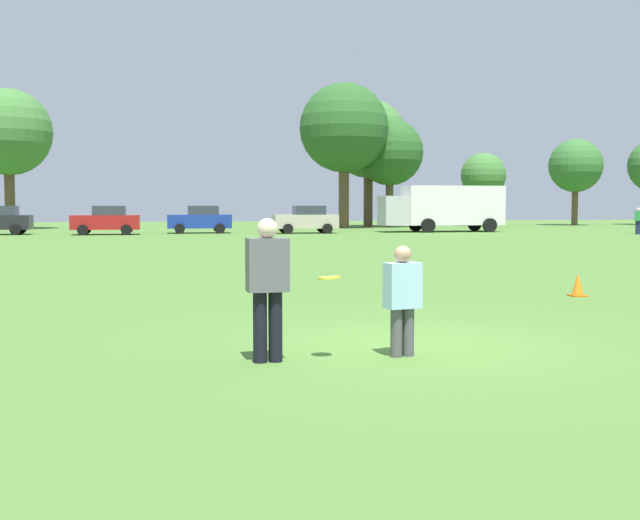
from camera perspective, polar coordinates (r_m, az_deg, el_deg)
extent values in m
plane|color=#47702D|center=(10.97, 6.58, -6.04)|extent=(157.69, 157.69, 0.00)
cylinder|color=black|center=(9.63, -4.33, -4.83)|extent=(0.17, 0.17, 0.86)
cylinder|color=black|center=(9.67, -3.22, -4.79)|extent=(0.17, 0.17, 0.86)
cube|color=#595960|center=(9.56, -3.79, -0.35)|extent=(0.51, 0.31, 0.64)
sphere|color=beige|center=(9.54, -3.81, 2.28)|extent=(0.25, 0.25, 0.25)
cylinder|color=#4C4C51|center=(10.10, 6.35, -5.14)|extent=(0.15, 0.15, 0.61)
cylinder|color=#4C4C51|center=(10.02, 5.50, -5.21)|extent=(0.15, 0.15, 0.61)
cube|color=#9EC6E5|center=(9.99, 5.95, -1.83)|extent=(0.48, 0.33, 0.57)
sphere|color=tan|center=(9.95, 5.97, 0.40)|extent=(0.22, 0.22, 0.22)
cylinder|color=yellow|center=(9.64, 0.66, -1.28)|extent=(0.27, 0.27, 0.05)
cube|color=#D8590C|center=(17.38, 18.00, -2.44)|extent=(0.32, 0.32, 0.03)
cone|color=orange|center=(17.36, 18.02, -1.65)|extent=(0.24, 0.24, 0.45)
cube|color=#2D333D|center=(53.90, -21.99, 3.29)|extent=(2.03, 1.68, 0.64)
cylinder|color=black|center=(52.75, -21.04, 2.04)|extent=(0.66, 0.23, 0.66)
cylinder|color=black|center=(54.71, -20.67, 2.11)|extent=(0.66, 0.23, 0.66)
cube|color=maroon|center=(51.79, -15.14, 2.63)|extent=(4.23, 1.88, 0.90)
cube|color=#2D333D|center=(51.76, -14.88, 3.43)|extent=(2.03, 1.68, 0.64)
cylinder|color=black|center=(50.92, -16.68, 2.07)|extent=(0.66, 0.23, 0.66)
cylinder|color=black|center=(52.91, -16.46, 2.14)|extent=(0.66, 0.23, 0.66)
cylinder|color=black|center=(50.72, -13.75, 2.12)|extent=(0.66, 0.23, 0.66)
cylinder|color=black|center=(52.72, -13.64, 2.19)|extent=(0.66, 0.23, 0.66)
cube|color=navy|center=(53.30, -8.66, 2.76)|extent=(4.23, 1.88, 0.90)
cube|color=#2D333D|center=(53.30, -8.40, 3.54)|extent=(2.03, 1.68, 0.64)
cylinder|color=black|center=(52.27, -10.04, 2.23)|extent=(0.66, 0.23, 0.66)
cylinder|color=black|center=(54.27, -10.07, 2.29)|extent=(0.66, 0.23, 0.66)
cylinder|color=black|center=(52.38, -7.19, 2.26)|extent=(0.66, 0.23, 0.66)
cylinder|color=black|center=(54.37, -7.33, 2.32)|extent=(0.66, 0.23, 0.66)
cube|color=#B7AD99|center=(52.45, -1.07, 2.79)|extent=(4.23, 1.88, 0.90)
cube|color=#2D333D|center=(52.48, -0.80, 3.57)|extent=(2.03, 1.68, 0.64)
cylinder|color=black|center=(51.27, -2.31, 2.25)|extent=(0.66, 0.23, 0.66)
cylinder|color=black|center=(53.24, -2.63, 2.32)|extent=(0.66, 0.23, 0.66)
cylinder|color=black|center=(51.72, 0.54, 2.27)|extent=(0.66, 0.23, 0.66)
cylinder|color=black|center=(53.68, 0.12, 2.33)|extent=(0.66, 0.23, 0.66)
cube|color=white|center=(56.05, 9.48, 3.88)|extent=(6.85, 2.63, 2.70)
cube|color=#B2B2B7|center=(54.73, 5.35, 3.55)|extent=(1.84, 2.33, 2.00)
cylinder|color=black|center=(54.04, 7.77, 2.47)|extent=(0.97, 0.30, 0.96)
cylinder|color=black|center=(56.64, 6.89, 2.54)|extent=(0.97, 0.30, 0.96)
cylinder|color=black|center=(55.61, 12.10, 2.46)|extent=(0.97, 0.30, 0.96)
cylinder|color=black|center=(58.14, 11.04, 2.54)|extent=(0.97, 0.30, 0.96)
cylinder|color=#1E234C|center=(54.63, 21.79, 2.18)|extent=(0.16, 0.16, 0.86)
cylinder|color=#1E234C|center=(54.58, 21.97, 2.17)|extent=(0.16, 0.16, 0.86)
cube|color=#338C4C|center=(54.59, 21.90, 2.95)|extent=(0.51, 0.53, 0.61)
sphere|color=beige|center=(54.59, 21.91, 3.38)|extent=(0.23, 0.23, 0.23)
cylinder|color=brown|center=(65.08, -21.38, 4.09)|extent=(0.77, 0.77, 4.59)
sphere|color=#3D7033|center=(65.31, -21.49, 8.55)|extent=(6.56, 6.56, 6.56)
cylinder|color=brown|center=(63.51, 1.72, 4.53)|extent=(0.83, 0.83, 4.96)
sphere|color=#285623|center=(63.80, 1.73, 9.47)|extent=(7.09, 7.09, 7.09)
cylinder|color=brown|center=(67.39, 3.48, 4.35)|extent=(0.77, 0.77, 4.62)
sphere|color=#3D7033|center=(67.61, 3.49, 8.69)|extent=(6.60, 6.60, 6.60)
cylinder|color=brown|center=(66.09, 5.01, 4.03)|extent=(0.64, 0.64, 3.87)
sphere|color=#285623|center=(66.23, 5.03, 7.74)|extent=(5.53, 5.53, 5.53)
cylinder|color=brown|center=(71.59, 11.61, 3.52)|extent=(0.46, 0.46, 2.78)
sphere|color=#3D7033|center=(71.63, 11.65, 5.98)|extent=(3.97, 3.97, 3.97)
cylinder|color=brown|center=(75.77, 17.82, 3.66)|extent=(0.56, 0.56, 3.37)
sphere|color=#33662D|center=(75.85, 17.88, 6.47)|extent=(4.81, 4.81, 4.81)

